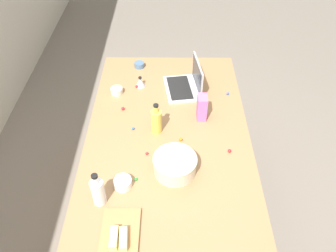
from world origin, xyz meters
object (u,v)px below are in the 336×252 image
Objects in this scene: ramekin_small at (117,91)px; ramekin_medium at (123,183)px; butter_stick_left at (123,239)px; butter_stick_right at (114,238)px; kitchen_timer at (140,82)px; ramekin_wide at (139,65)px; laptop at (186,84)px; candy_bag at (202,107)px; bottle_oil at (156,121)px; cutting_board at (120,237)px; mixing_bowl_large at (175,164)px; bottle_vinegar at (98,191)px.

ramekin_medium is at bearing -171.12° from ramekin_small.
ramekin_small is (1.13, 0.16, -0.01)m from butter_stick_left.
butter_stick_right is 1.21m from kitchen_timer.
butter_stick_left is 1.46m from ramekin_wide.
ramekin_small is (1.13, 0.12, -0.01)m from butter_stick_right.
butter_stick_right is at bearing 178.80° from ramekin_medium.
ramekin_small is at bearing 8.24° from butter_stick_left.
butter_stick_right is at bearing 82.99° from butter_stick_left.
kitchen_timer is (0.04, 0.33, -0.01)m from laptop.
ramekin_small is at bearing 66.62° from candy_bag.
bottle_oil reaches higher than cutting_board.
cutting_board is 1.12m from ramekin_small.
laptop is 0.46m from ramekin_wide.
candy_bag reaches higher than ramekin_wide.
mixing_bowl_large is at bearing -34.01° from butter_stick_right.
kitchen_timer is at bearing -2.04° from butter_stick_right.
laptop reaches higher than cutting_board.
mixing_bowl_large is 1.07m from ramekin_wide.
butter_stick_left reaches higher than cutting_board.
bottle_oil is at bearing 114.29° from candy_bag.
butter_stick_right is 1.43× the size of kitchen_timer.
kitchen_timer reaches higher than butter_stick_right.
butter_stick_right reaches higher than cutting_board.
bottle_vinegar is 0.28m from butter_stick_left.
bottle_oil is 0.75m from cutting_board.
laptop is 3.08× the size of butter_stick_right.
candy_bag is (-0.25, -0.58, 0.06)m from ramekin_small.
bottle_vinegar reaches higher than butter_stick_right.
bottle_oil is 0.46m from ramekin_medium.
butter_stick_left is (-0.75, 0.13, -0.05)m from bottle_oil.
ramekin_wide is at bearing 12.36° from bottle_oil.
butter_stick_left is 1.22m from kitchen_timer.
kitchen_timer is (0.89, -0.04, 0.01)m from ramekin_medium.
bottle_oil is (-0.43, 0.20, 0.04)m from laptop.
cutting_board is (-1.16, 0.35, -0.04)m from laptop.
mixing_bowl_large is 0.48m from candy_bag.
bottle_oil is 1.96× the size of butter_stick_left.
laptop is 1.21m from cutting_board.
kitchen_timer is at bearing -174.45° from ramekin_wide.
mixing_bowl_large is 2.50× the size of ramekin_medium.
ramekin_small is (0.90, 0.02, -0.06)m from bottle_vinegar.
bottle_oil is 0.70× the size of cutting_board.
bottle_oil is 0.76m from butter_stick_left.
cutting_board is at bearing 168.09° from bottle_oil.
ramekin_medium is (-0.85, 0.37, -0.02)m from laptop.
mixing_bowl_large is at bearing -32.98° from cutting_board.
cutting_board is at bearing -172.73° from ramekin_small.
candy_bag reaches higher than ramekin_medium.
bottle_oil is at bearing 19.34° from mixing_bowl_large.
ramekin_wide is (1.23, -0.12, -0.07)m from bottle_vinegar.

